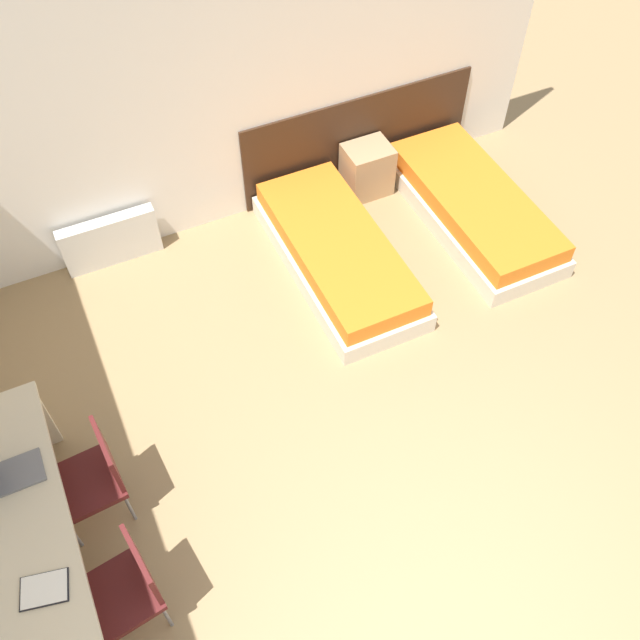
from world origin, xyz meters
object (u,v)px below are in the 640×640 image
object	(u,v)px
chair_near_laptop	(92,476)
nightstand	(367,169)
chair_near_notebook	(125,588)
bed_near_window	(338,254)
bed_near_door	(474,207)
laptop	(3,473)

from	to	relation	value
chair_near_laptop	nightstand	bearing A→B (deg)	30.13
nightstand	chair_near_notebook	size ratio (longest dim) A/B	0.62
chair_near_laptop	chair_near_notebook	distance (m)	0.81
bed_near_window	bed_near_door	world-z (taller)	same
laptop	nightstand	bearing A→B (deg)	30.46
chair_near_notebook	laptop	world-z (taller)	laptop
bed_near_door	chair_near_notebook	xyz separation A→B (m)	(-3.92, -2.16, 0.29)
bed_near_window	chair_near_laptop	distance (m)	2.85
bed_near_window	nightstand	distance (m)	1.09
chair_near_laptop	bed_near_door	bearing A→B (deg)	15.00
chair_near_laptop	laptop	world-z (taller)	laptop
bed_near_window	bed_near_door	distance (m)	1.43
chair_near_laptop	bed_near_window	bearing A→B (deg)	24.49
bed_near_door	nightstand	bearing A→B (deg)	130.96
bed_near_window	chair_near_laptop	xyz separation A→B (m)	(-2.49, -1.36, 0.29)
bed_near_window	chair_near_laptop	world-z (taller)	chair_near_laptop
bed_near_window	laptop	bearing A→B (deg)	-155.77
nightstand	chair_near_laptop	size ratio (longest dim) A/B	0.62
bed_near_door	chair_near_laptop	size ratio (longest dim) A/B	2.42
chair_near_notebook	chair_near_laptop	bearing A→B (deg)	81.78
bed_near_door	chair_near_laptop	xyz separation A→B (m)	(-3.92, -1.36, 0.29)
chair_near_laptop	laptop	distance (m)	0.59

